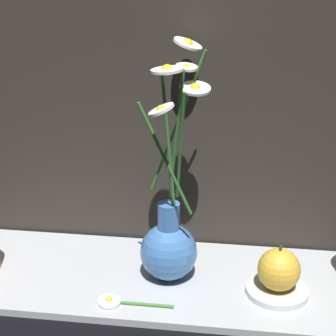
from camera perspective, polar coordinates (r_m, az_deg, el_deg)
name	(u,v)px	position (r m, az deg, el deg)	size (l,w,h in m)	color
ground_plane	(169,283)	(0.95, 0.06, -11.58)	(6.00, 6.00, 0.00)	black
shelf	(169,280)	(0.95, 0.06, -11.28)	(0.80, 0.25, 0.01)	#B2B7BC
vase_with_flowers	(168,237)	(0.91, -0.03, -7.01)	(0.12, 0.21, 0.38)	#3F72B7
saucer_plate	(277,291)	(0.92, 11.03, -12.15)	(0.10, 0.10, 0.01)	silver
orange_fruit	(279,270)	(0.90, 11.20, -10.09)	(0.07, 0.07, 0.08)	gold
loose_daisy	(118,302)	(0.88, -5.09, -13.40)	(0.12, 0.04, 0.01)	#3D7A33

